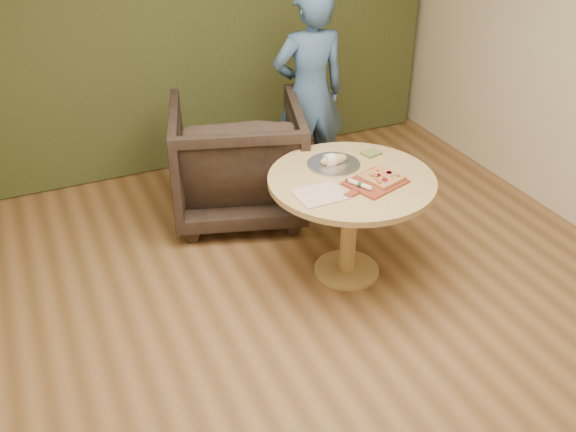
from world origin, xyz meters
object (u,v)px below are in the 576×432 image
(pizza_paddle, at_px, (374,183))
(cutlery_roll, at_px, (360,185))
(flatbread_pizza, at_px, (382,178))
(bread_roll, at_px, (333,160))
(serving_tray, at_px, (334,164))
(pedestal_table, at_px, (351,196))
(person_standing, at_px, (310,93))
(armchair, at_px, (237,155))

(pizza_paddle, distance_m, cutlery_roll, 0.12)
(flatbread_pizza, xyz_separation_m, bread_roll, (-0.19, 0.32, 0.02))
(cutlery_roll, xyz_separation_m, serving_tray, (-0.00, 0.35, -0.02))
(pedestal_table, bearing_deg, cutlery_roll, -99.92)
(person_standing, bearing_deg, pizza_paddle, 85.23)
(pizza_paddle, distance_m, serving_tray, 0.35)
(flatbread_pizza, relative_size, armchair, 0.27)
(cutlery_roll, relative_size, serving_tray, 0.53)
(pizza_paddle, relative_size, flatbread_pizza, 1.71)
(cutlery_roll, distance_m, armchair, 1.32)
(pizza_paddle, bearing_deg, person_standing, 63.16)
(pizza_paddle, bearing_deg, pedestal_table, 104.57)
(cutlery_roll, height_order, person_standing, person_standing)
(bread_roll, bearing_deg, serving_tray, 0.00)
(pizza_paddle, xyz_separation_m, flatbread_pizza, (0.06, 0.01, 0.02))
(serving_tray, height_order, armchair, armchair)
(serving_tray, bearing_deg, flatbread_pizza, -61.11)
(cutlery_roll, distance_m, person_standing, 1.44)
(flatbread_pizza, xyz_separation_m, person_standing, (0.15, 1.37, 0.07))
(pedestal_table, bearing_deg, bread_roll, 100.37)
(person_standing, bearing_deg, serving_tray, 76.63)
(serving_tray, bearing_deg, bread_roll, 180.00)
(cutlery_roll, relative_size, bread_roll, 0.97)
(pizza_paddle, height_order, serving_tray, serving_tray)
(pizza_paddle, height_order, cutlery_roll, cutlery_roll)
(cutlery_roll, bearing_deg, flatbread_pizza, -17.01)
(pedestal_table, distance_m, cutlery_roll, 0.23)
(pizza_paddle, relative_size, person_standing, 0.28)
(flatbread_pizza, bearing_deg, bread_roll, 120.08)
(bread_roll, height_order, armchair, armchair)
(pedestal_table, distance_m, flatbread_pizza, 0.26)
(pedestal_table, distance_m, bread_roll, 0.28)
(pedestal_table, bearing_deg, armchair, 109.94)
(pedestal_table, xyz_separation_m, pizza_paddle, (0.09, -0.13, 0.15))
(pedestal_table, height_order, bread_roll, bread_roll)
(person_standing, bearing_deg, bread_roll, 76.19)
(armchair, bearing_deg, person_standing, -150.18)
(pizza_paddle, height_order, flatbread_pizza, flatbread_pizza)
(person_standing, bearing_deg, flatbread_pizza, 87.76)
(bread_roll, bearing_deg, pedestal_table, -79.63)
(flatbread_pizza, relative_size, person_standing, 0.16)
(serving_tray, distance_m, bread_roll, 0.04)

